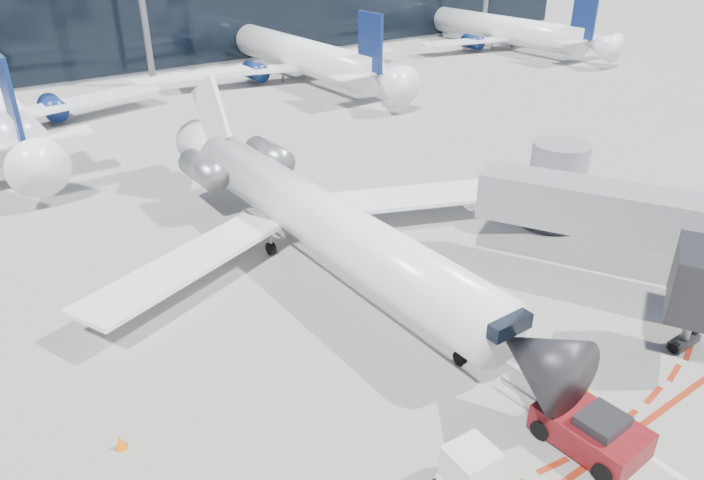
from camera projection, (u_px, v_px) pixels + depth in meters
ground at (407, 294)px, 29.87m from camera, size 260.00×260.00×0.00m
apron_centerline at (381, 277)px, 31.31m from camera, size 0.25×40.00×0.01m
apron_stop_bar at (623, 439)px, 21.56m from camera, size 14.00×0.25×0.01m
jet_bridge at (598, 208)px, 31.39m from camera, size 10.03×15.20×4.90m
regional_jet at (310, 212)px, 32.06m from camera, size 24.81×30.59×7.66m
pushback_tug at (591, 430)px, 21.07m from camera, size 2.50×5.58×1.44m
ramp_worker at (585, 386)px, 22.67m from camera, size 0.77×0.69×1.76m
uld_container at (470, 471)px, 19.25m from camera, size 1.87×1.62×1.68m
safety_cone_left at (120, 442)px, 21.05m from camera, size 0.39×0.39×0.54m
bg_airliner_2 at (293, 29)px, 67.95m from camera, size 32.46×34.37×10.50m
bg_airliner_3 at (501, 10)px, 84.29m from camera, size 30.75×32.56×9.95m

